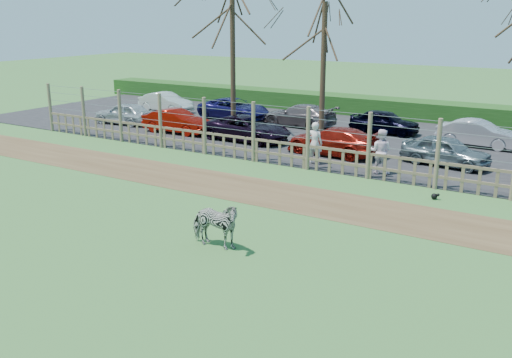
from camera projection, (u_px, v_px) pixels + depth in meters
The scene contains 21 objects.
ground at pixel (179, 232), 15.99m from camera, with size 120.00×120.00×0.00m, color #559045.
dirt_strip at pixel (262, 192), 19.68m from camera, with size 34.00×2.80×0.01m, color brown.
asphalt at pixel (367, 140), 27.86m from camera, with size 44.00×13.00×0.04m, color #232326.
hedge at pixel (411, 110), 33.45m from camera, with size 46.00×2.00×1.10m, color #1E4716.
fence at pixel (308, 150), 22.32m from camera, with size 30.16×0.16×2.50m.
tree_left at pixel (232, 21), 27.95m from camera, with size 4.80×4.80×7.88m.
tree_mid at pixel (324, 38), 26.72m from camera, with size 4.80×4.80×6.83m.
zebra at pixel (215, 225), 14.76m from camera, with size 0.70×1.53×1.29m, color gray.
visitor_a at pixel (315, 143), 23.02m from camera, with size 0.63×0.41×1.72m, color silver.
visitor_b at pixel (380, 151), 21.60m from camera, with size 0.84×0.65×1.72m, color silver.
crow at pixel (435, 196), 18.85m from camera, with size 0.27×0.20×0.22m.
car_0 at pixel (124, 113), 31.68m from camera, with size 1.42×3.52×1.20m, color #AEB4B7.
car_1 at pixel (177, 121), 29.28m from camera, with size 1.27×3.64×1.20m, color #8F0D04.
car_2 at pixel (248, 128), 27.43m from camera, with size 1.99×4.32×1.20m, color black.
car_3 at pixel (333, 141), 24.64m from camera, with size 1.68×4.13×1.20m, color maroon.
car_4 at pixel (446, 151), 22.85m from camera, with size 1.42×3.52×1.20m, color slate.
car_7 at pixel (166, 102), 35.70m from camera, with size 1.27×3.64×1.20m, color silver.
car_8 at pixel (234, 109), 33.24m from camera, with size 1.99×4.32×1.20m, color #131046.
car_9 at pixel (300, 115), 31.02m from camera, with size 1.68×4.13×1.20m, color #65575A.
car_10 at pixel (385, 122), 29.15m from camera, with size 1.42×3.52×1.20m, color black.
car_11 at pixel (478, 133), 26.23m from camera, with size 1.27×3.64×1.20m, color #B7B1B8.
Camera 1 is at (9.67, -11.62, 5.85)m, focal length 40.00 mm.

